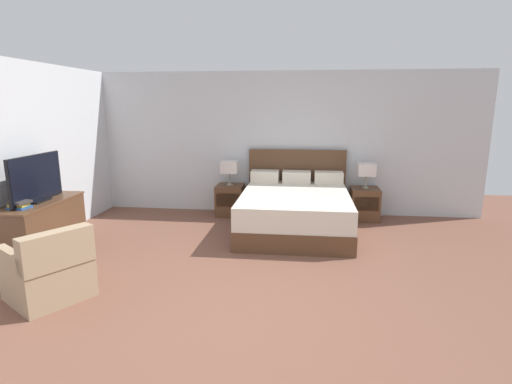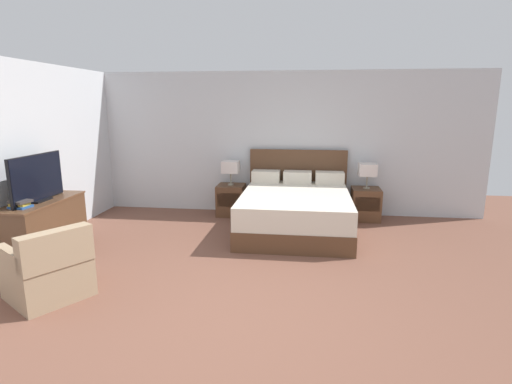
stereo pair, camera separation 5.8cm
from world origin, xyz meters
The scene contains 14 objects.
ground_plane centered at (0.00, 0.00, 0.00)m, with size 11.70×11.70×0.00m, color brown.
wall_back centered at (0.00, 3.93, 1.25)m, with size 7.34×0.06×2.50m, color silver.
wall_left centered at (-3.10, 1.65, 1.25)m, with size 0.06×5.70×2.50m, color silver.
bed centered at (0.46, 2.85, 0.33)m, with size 1.70×2.12×1.16m.
nightstand_left centered at (-0.70, 3.60, 0.27)m, with size 0.47×0.47×0.54m.
nightstand_right centered at (1.63, 3.60, 0.27)m, with size 0.47×0.47×0.54m.
table_lamp_left centered at (-0.70, 3.60, 0.86)m, with size 0.29×0.29×0.42m.
table_lamp_right centered at (1.63, 3.60, 0.86)m, with size 0.29×0.29×0.42m.
dresser centered at (-2.80, 1.45, 0.37)m, with size 0.49×1.29×0.71m.
tv centered at (-2.80, 1.43, 1.00)m, with size 0.18×0.98×0.60m.
book_red_cover centered at (-2.79, 1.08, 0.72)m, with size 0.22×0.18×0.03m, color #234C8E.
book_blue_cover centered at (-2.80, 1.08, 0.75)m, with size 0.20×0.14×0.04m, color gold.
book_small_top centered at (-2.79, 1.08, 0.79)m, with size 0.20×0.19×0.03m, color #383333.
armchair_by_window centered at (-1.93, 0.27, 0.28)m, with size 0.95×0.94×0.76m.
Camera 1 is at (0.57, -3.19, 1.92)m, focal length 28.00 mm.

